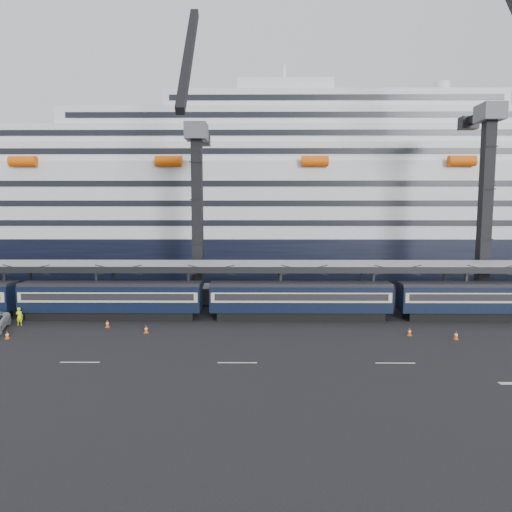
% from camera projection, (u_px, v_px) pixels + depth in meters
% --- Properties ---
extents(ground, '(260.00, 260.00, 0.00)m').
position_uv_depth(ground, '(405.00, 347.00, 38.48)').
color(ground, black).
rests_on(ground, ground).
extents(train, '(133.05, 3.00, 4.05)m').
position_uv_depth(train, '(332.00, 298.00, 48.23)').
color(train, black).
rests_on(train, ground).
extents(canopy, '(130.00, 6.25, 5.53)m').
position_uv_depth(canopy, '(367.00, 265.00, 51.87)').
color(canopy, gray).
rests_on(canopy, ground).
extents(cruise_ship, '(214.09, 28.84, 34.00)m').
position_uv_depth(cruise_ship, '(321.00, 205.00, 82.97)').
color(cruise_ship, black).
rests_on(cruise_ship, ground).
extents(crane_dark_near, '(4.50, 17.75, 35.08)m').
position_uv_depth(crane_dark_near, '(197.00, 207.00, 55.90)').
color(crane_dark_near, '#4A4C51').
rests_on(crane_dark_near, ground).
extents(crane_dark_mid, '(4.50, 18.24, 39.64)m').
position_uv_depth(crane_dark_mid, '(488.00, 195.00, 54.49)').
color(crane_dark_mid, '#4A4C51').
rests_on(crane_dark_mid, ground).
extents(worker, '(0.67, 0.44, 1.83)m').
position_uv_depth(worker, '(19.00, 316.00, 45.68)').
color(worker, '#EBFF0D').
rests_on(worker, ground).
extents(traffic_cone_a, '(0.37, 0.37, 0.74)m').
position_uv_depth(traffic_cone_a, '(7.00, 335.00, 40.97)').
color(traffic_cone_a, '#F15607').
rests_on(traffic_cone_a, ground).
extents(traffic_cone_b, '(0.39, 0.39, 0.78)m').
position_uv_depth(traffic_cone_b, '(107.00, 323.00, 44.95)').
color(traffic_cone_b, '#F15607').
rests_on(traffic_cone_b, ground).
extents(traffic_cone_c, '(0.39, 0.39, 0.77)m').
position_uv_depth(traffic_cone_c, '(146.00, 329.00, 42.91)').
color(traffic_cone_c, '#F15607').
rests_on(traffic_cone_c, ground).
extents(traffic_cone_d, '(0.37, 0.37, 0.75)m').
position_uv_depth(traffic_cone_d, '(410.00, 332.00, 42.04)').
color(traffic_cone_d, '#F15607').
rests_on(traffic_cone_d, ground).
extents(traffic_cone_e, '(0.41, 0.41, 0.81)m').
position_uv_depth(traffic_cone_e, '(456.00, 335.00, 40.78)').
color(traffic_cone_e, '#F15607').
rests_on(traffic_cone_e, ground).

